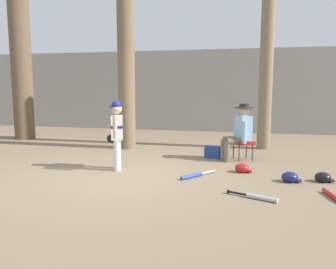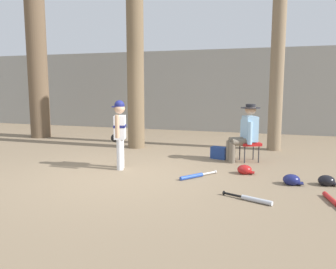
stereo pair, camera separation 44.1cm
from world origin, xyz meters
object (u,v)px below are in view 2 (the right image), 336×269
(bat_blue_youth, at_px, (194,176))
(bat_aluminum_silver, at_px, (253,199))
(handbag_beside_stool, at_px, (219,153))
(tree_near_player, at_px, (135,36))
(tree_far_left, at_px, (37,54))
(bat_red_barrel, at_px, (332,200))
(batting_helmet_navy, at_px, (292,180))
(young_ballplayer, at_px, (120,130))
(batting_helmet_black, at_px, (327,181))
(seated_spectator, at_px, (245,131))
(folding_stool, at_px, (249,144))
(tree_behind_spectator, at_px, (278,37))
(batting_helmet_red, at_px, (245,170))

(bat_blue_youth, relative_size, bat_aluminum_silver, 0.96)
(handbag_beside_stool, height_order, bat_blue_youth, handbag_beside_stool)
(tree_near_player, relative_size, tree_far_left, 1.05)
(bat_red_barrel, bearing_deg, bat_aluminum_silver, -164.92)
(batting_helmet_navy, bearing_deg, young_ballplayer, 177.12)
(bat_aluminum_silver, relative_size, bat_red_barrel, 0.88)
(tree_near_player, bearing_deg, bat_aluminum_silver, -47.04)
(young_ballplayer, height_order, batting_helmet_black, young_ballplayer)
(seated_spectator, bearing_deg, handbag_beside_stool, 168.21)
(folding_stool, relative_size, bat_red_barrel, 0.66)
(folding_stool, distance_m, seated_spectator, 0.29)
(young_ballplayer, distance_m, batting_helmet_black, 3.68)
(folding_stool, bearing_deg, tree_behind_spectator, 72.70)
(tree_near_player, relative_size, bat_aluminum_silver, 8.74)
(tree_far_left, bearing_deg, tree_behind_spectator, -0.54)
(bat_blue_youth, height_order, bat_aluminum_silver, same)
(batting_helmet_black, bearing_deg, tree_behind_spectator, 105.88)
(batting_helmet_navy, bearing_deg, seated_spectator, 120.21)
(tree_near_player, height_order, handbag_beside_stool, tree_near_player)
(batting_helmet_red, distance_m, batting_helmet_black, 1.35)
(seated_spectator, bearing_deg, folding_stool, 25.13)
(young_ballplayer, distance_m, batting_helmet_navy, 3.16)
(bat_aluminum_silver, height_order, batting_helmet_black, batting_helmet_black)
(young_ballplayer, xyz_separation_m, tree_far_left, (-4.15, 3.00, 1.79))
(tree_far_left, bearing_deg, batting_helmet_black, -21.30)
(handbag_beside_stool, height_order, batting_helmet_navy, handbag_beside_stool)
(young_ballplayer, height_order, seated_spectator, young_ballplayer)
(bat_blue_youth, bearing_deg, bat_red_barrel, -18.08)
(bat_blue_youth, distance_m, bat_red_barrel, 2.18)
(batting_helmet_navy, bearing_deg, bat_red_barrel, -56.56)
(tree_behind_spectator, height_order, bat_aluminum_silver, tree_behind_spectator)
(young_ballplayer, distance_m, handbag_beside_stool, 2.30)
(handbag_beside_stool, bearing_deg, tree_behind_spectator, 52.53)
(tree_behind_spectator, distance_m, folding_stool, 2.86)
(young_ballplayer, height_order, tree_far_left, tree_far_left)
(folding_stool, height_order, batting_helmet_black, folding_stool)
(bat_red_barrel, distance_m, batting_helmet_red, 1.77)
(bat_red_barrel, bearing_deg, seated_spectator, 121.31)
(handbag_beside_stool, bearing_deg, bat_blue_youth, -94.80)
(batting_helmet_red, xyz_separation_m, batting_helmet_black, (1.31, -0.34, -0.00))
(tree_behind_spectator, relative_size, bat_aluminum_silver, 8.46)
(batting_helmet_red, bearing_deg, folding_stool, 90.63)
(folding_stool, distance_m, tree_far_left, 6.99)
(tree_far_left, distance_m, bat_aluminum_silver, 8.29)
(bat_aluminum_silver, bearing_deg, batting_helmet_black, 47.39)
(folding_stool, bearing_deg, batting_helmet_black, -47.25)
(tree_behind_spectator, distance_m, young_ballplayer, 4.50)
(bat_red_barrel, bearing_deg, young_ballplayer, 165.82)
(tree_behind_spectator, bearing_deg, bat_red_barrel, -78.09)
(folding_stool, height_order, bat_red_barrel, folding_stool)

